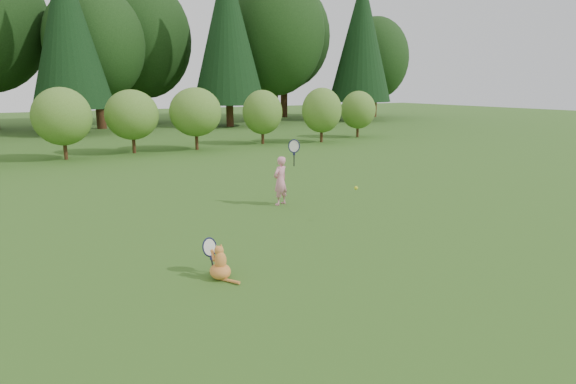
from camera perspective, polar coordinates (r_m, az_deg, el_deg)
ground at (r=9.18m, az=1.45°, el=-5.35°), size 100.00×100.00×0.00m
shrub_row at (r=20.98m, az=-17.76°, el=8.13°), size 28.00×3.00×2.80m
child at (r=11.47m, az=-0.86°, el=1.48°), size 0.68×0.46×1.76m
cat at (r=7.30m, az=-8.12°, el=-8.08°), size 0.37×0.70×0.71m
tennis_ball at (r=10.02m, az=8.07°, el=0.48°), size 0.08×0.08×0.08m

